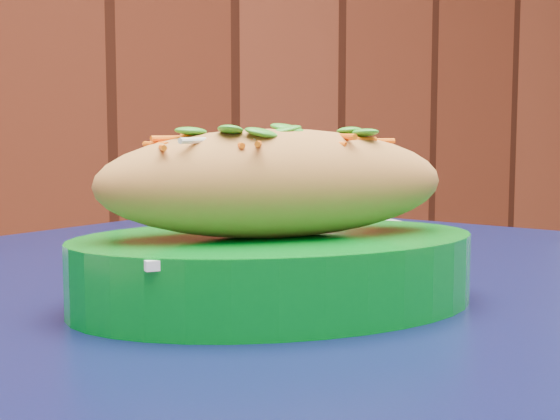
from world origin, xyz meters
name	(u,v)px	position (x,y,z in m)	size (l,w,h in m)	color
cafe_table	(301,372)	(0.07, 1.30, 0.66)	(1.06, 1.06, 0.75)	black
banh_mi_basket	(276,233)	(-0.01, 1.20, 0.80)	(0.31, 0.23, 0.13)	#006D16
salad_plate	(319,198)	(0.21, 1.50, 0.79)	(0.21, 0.21, 0.11)	white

